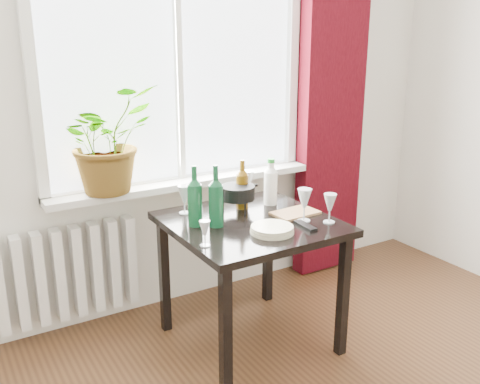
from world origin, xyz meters
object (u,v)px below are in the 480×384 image
wineglass_far_right (330,208)px  radiator (68,273)px  wineglass_front_right (304,205)px  wineglass_back_left (184,199)px  wine_bottle_left (195,196)px  fondue_pot (238,199)px  cleaning_bottle (271,182)px  potted_plant (106,140)px  bottle_amber (242,184)px  plate_stack (272,229)px  table (250,236)px  wine_bottle_right (216,196)px  wineglass_back_center (247,185)px  cutting_board (295,213)px  tv_remote (305,226)px  wineglass_front_left (205,233)px

wineglass_far_right → radiator: bearing=143.7°
wineglass_front_right → wineglass_back_left: (-0.50, 0.45, -0.01)m
wine_bottle_left → fondue_pot: size_ratio=1.48×
cleaning_bottle → wineglass_far_right: bearing=-77.9°
potted_plant → cleaning_bottle: size_ratio=2.16×
bottle_amber → plate_stack: (-0.07, -0.41, -0.13)m
wine_bottle_left → plate_stack: 0.44m
table → wine_bottle_right: bearing=173.9°
radiator → wineglass_back_center: 1.16m
wine_bottle_left → cutting_board: size_ratio=1.30×
cleaning_bottle → wineglass_back_center: (-0.08, 0.13, -0.04)m
potted_plant → fondue_pot: bearing=-34.6°
cleaning_bottle → plate_stack: size_ratio=1.23×
fondue_pot → tv_remote: (0.17, -0.41, -0.07)m
table → tv_remote: (0.19, -0.24, 0.10)m
cutting_board → radiator: bearing=149.1°
wineglass_far_right → tv_remote: (-0.15, 0.01, -0.07)m
wine_bottle_right → wineglass_back_center: 0.47m
wine_bottle_left → cleaning_bottle: (0.54, 0.09, -0.03)m
wineglass_front_right → wineglass_front_left: 0.62m
plate_stack → tv_remote: size_ratio=1.44×
tv_remote → wineglass_back_center: bearing=95.2°
cleaning_bottle → cutting_board: bearing=-85.2°
table → wineglass_far_right: (0.34, -0.25, 0.17)m
wine_bottle_left → wineglass_far_right: 0.72m
radiator → wineglass_front_left: size_ratio=6.11×
plate_stack → fondue_pot: (0.02, 0.38, 0.06)m
table → cleaning_bottle: cleaning_bottle is taller
potted_plant → fondue_pot: potted_plant is taller
potted_plant → plate_stack: (0.58, -0.80, -0.39)m
wine_bottle_right → bottle_amber: wine_bottle_right is taller
table → wineglass_far_right: wineglass_far_right is taller
table → wineglass_front_right: (0.24, -0.16, 0.19)m
wineglass_front_left → wineglass_front_right: bearing=3.4°
tv_remote → bottle_amber: bearing=108.4°
fondue_pot → cutting_board: fondue_pot is taller
potted_plant → wineglass_back_center: 0.86m
cleaning_bottle → wineglass_back_left: cleaning_bottle is taller
fondue_pot → wineglass_front_left: bearing=-116.1°
bottle_amber → wineglass_front_right: 0.40m
radiator → fondue_pot: 1.08m
wine_bottle_right → radiator: bearing=136.9°
potted_plant → wine_bottle_left: size_ratio=1.82×
fondue_pot → table: bearing=-74.8°
wineglass_back_center → table: bearing=-119.0°
bottle_amber → cleaning_bottle: bottle_amber is taller
wine_bottle_left → wineglass_back_center: 0.51m
wineglass_front_right → cutting_board: bearing=76.2°
potted_plant → wineglass_back_left: potted_plant is taller
wineglass_front_right → fondue_pot: bearing=124.6°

